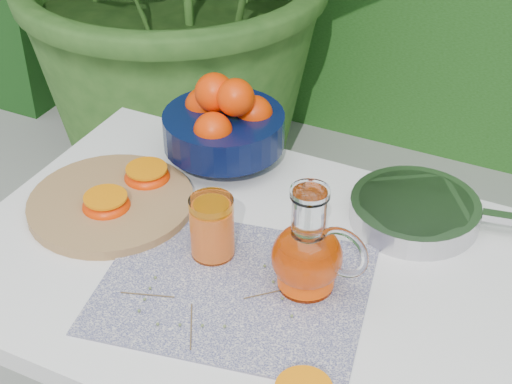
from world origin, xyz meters
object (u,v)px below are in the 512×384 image
at_px(white_table, 251,295).
at_px(saute_pan, 417,210).
at_px(fruit_bowl, 224,122).
at_px(juice_pitcher, 308,254).
at_px(cutting_board, 111,203).

height_order(white_table, saute_pan, saute_pan).
distance_m(fruit_bowl, juice_pitcher, 0.41).
bearing_deg(saute_pan, juice_pitcher, -113.22).
distance_m(cutting_board, juice_pitcher, 0.42).
bearing_deg(fruit_bowl, white_table, -54.31).
height_order(white_table, juice_pitcher, juice_pitcher).
distance_m(fruit_bowl, saute_pan, 0.41).
relative_size(fruit_bowl, juice_pitcher, 1.43).
distance_m(cutting_board, saute_pan, 0.56).
relative_size(white_table, juice_pitcher, 5.24).
bearing_deg(cutting_board, juice_pitcher, -5.74).
bearing_deg(white_table, cutting_board, 176.07).
height_order(fruit_bowl, saute_pan, fruit_bowl).
bearing_deg(fruit_bowl, juice_pitcher, -43.19).
xyz_separation_m(white_table, saute_pan, (0.22, 0.23, 0.11)).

